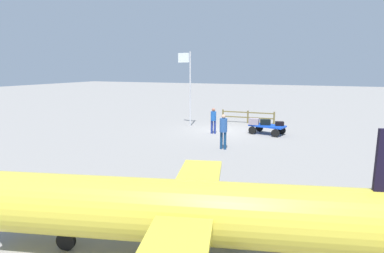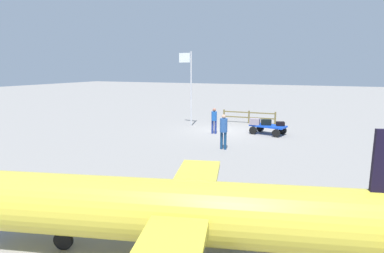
# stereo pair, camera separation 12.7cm
# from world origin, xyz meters

# --- Properties ---
(ground_plane) EXTENTS (120.00, 120.00, 0.00)m
(ground_plane) POSITION_xyz_m (0.00, 0.00, 0.00)
(ground_plane) COLOR gray
(luggage_cart) EXTENTS (2.31, 1.61, 0.58)m
(luggage_cart) POSITION_xyz_m (-2.74, -0.10, 0.43)
(luggage_cart) COLOR blue
(luggage_cart) RESTS_ON ground
(suitcase_tan) EXTENTS (0.61, 0.39, 0.39)m
(suitcase_tan) POSITION_xyz_m (-1.97, 0.08, 0.78)
(suitcase_tan) COLOR gray
(suitcase_tan) RESTS_ON luggage_cart
(suitcase_navy) EXTENTS (0.57, 0.49, 0.25)m
(suitcase_navy) POSITION_xyz_m (-3.49, -0.14, 0.71)
(suitcase_navy) COLOR black
(suitcase_navy) RESTS_ON luggage_cart
(suitcase_maroon) EXTENTS (0.67, 0.47, 0.35)m
(suitcase_maroon) POSITION_xyz_m (-2.65, -0.04, 0.76)
(suitcase_maroon) COLOR black
(suitcase_maroon) RESTS_ON luggage_cart
(worker_lead) EXTENTS (0.42, 0.42, 1.79)m
(worker_lead) POSITION_xyz_m (-1.31, 4.50, 1.07)
(worker_lead) COLOR navy
(worker_lead) RESTS_ON ground
(worker_trailing) EXTENTS (0.34, 0.34, 1.61)m
(worker_trailing) POSITION_xyz_m (0.38, 1.01, 0.94)
(worker_trailing) COLOR navy
(worker_trailing) RESTS_ON ground
(airplane_near) EXTENTS (9.59, 6.29, 2.96)m
(airplane_near) POSITION_xyz_m (-3.11, 13.88, 1.11)
(airplane_near) COLOR gold
(airplane_near) RESTS_ON ground
(flagpole) EXTENTS (1.00, 0.21, 5.18)m
(flagpole) POSITION_xyz_m (2.88, -0.90, 3.13)
(flagpole) COLOR silver
(flagpole) RESTS_ON ground
(wooden_fence) EXTENTS (3.94, 0.27, 0.94)m
(wooden_fence) POSITION_xyz_m (-0.76, -3.62, 0.55)
(wooden_fence) COLOR brown
(wooden_fence) RESTS_ON ground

